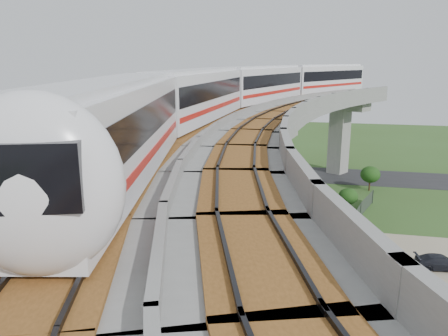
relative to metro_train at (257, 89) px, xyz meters
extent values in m
plane|color=#334F1F|center=(-1.13, -9.63, -12.31)|extent=(160.00, 160.00, 0.00)
cube|color=gray|center=(12.87, -11.63, -12.29)|extent=(18.00, 26.00, 0.04)
cube|color=#232326|center=(-1.13, 20.37, -12.29)|extent=(60.00, 8.00, 0.03)
cube|color=#99968E|center=(7.99, 22.17, -8.11)|extent=(2.86, 2.93, 8.40)
cube|color=#99968E|center=(7.99, 22.17, -3.31)|extent=(7.21, 5.74, 1.20)
cube|color=#99968E|center=(-0.22, 0.79, -8.11)|extent=(2.35, 2.51, 8.40)
cube|color=#99968E|center=(-0.22, 0.79, -3.31)|extent=(7.31, 3.58, 1.20)
cube|color=#99968E|center=(-0.22, -20.05, -8.11)|extent=(2.35, 2.51, 8.40)
cube|color=#99968E|center=(-0.22, -20.05, -3.31)|extent=(7.31, 3.58, 1.20)
cube|color=gray|center=(5.06, 16.91, -2.31)|extent=(16.42, 20.91, 0.80)
cube|color=gray|center=(1.20, 18.81, -1.41)|extent=(8.66, 17.08, 1.00)
cube|color=gray|center=(8.91, 15.01, -1.41)|extent=(8.66, 17.08, 1.00)
cube|color=brown|center=(3.09, 17.88, -1.85)|extent=(10.68, 18.08, 0.12)
cube|color=black|center=(3.09, 17.88, -1.73)|extent=(9.69, 17.59, 0.12)
cube|color=brown|center=(7.03, 15.94, -1.85)|extent=(10.68, 18.08, 0.12)
cube|color=black|center=(7.03, 15.94, -1.73)|extent=(9.69, 17.59, 0.12)
cube|color=gray|center=(-0.43, -0.50, -2.31)|extent=(11.77, 20.03, 0.80)
cube|color=gray|center=(-4.68, 0.15, -1.41)|extent=(3.22, 18.71, 1.00)
cube|color=gray|center=(3.82, -1.16, -1.41)|extent=(3.22, 18.71, 1.00)
cube|color=brown|center=(-2.61, -0.17, -1.85)|extent=(5.44, 19.05, 0.12)
cube|color=black|center=(-2.61, -0.17, -1.73)|extent=(4.35, 18.88, 0.12)
cube|color=brown|center=(1.74, -0.84, -1.85)|extent=(5.44, 19.05, 0.12)
cube|color=black|center=(1.74, -0.84, -1.73)|extent=(4.35, 18.88, 0.12)
cube|color=gray|center=(-0.43, -18.76, -2.31)|extent=(11.77, 20.03, 0.80)
cube|color=gray|center=(-4.68, -19.41, -1.41)|extent=(3.22, 18.71, 1.00)
cube|color=gray|center=(3.82, -18.10, -1.41)|extent=(3.22, 18.71, 1.00)
cube|color=brown|center=(-2.61, -19.09, -1.85)|extent=(5.44, 19.05, 0.12)
cube|color=black|center=(-2.61, -19.09, -1.73)|extent=(4.35, 18.88, 0.12)
cube|color=brown|center=(1.74, -18.42, -1.85)|extent=(5.44, 19.05, 0.12)
cube|color=black|center=(1.74, -18.42, -1.73)|extent=(4.35, 18.88, 0.12)
cube|color=silver|center=(-2.08, -22.04, -0.07)|extent=(5.64, 15.24, 3.20)
cube|color=silver|center=(-2.08, -22.04, 1.63)|extent=(4.96, 14.39, 0.22)
cube|color=black|center=(-2.08, -22.04, 0.38)|extent=(5.58, 14.66, 1.15)
cube|color=red|center=(-2.08, -22.04, -0.82)|extent=(5.58, 14.66, 0.30)
cube|color=black|center=(-2.08, -22.04, -1.53)|extent=(4.41, 12.87, 0.28)
cube|color=silver|center=(-3.25, -6.53, -0.07)|extent=(3.45, 15.12, 3.20)
cube|color=silver|center=(-3.25, -6.53, 1.63)|extent=(2.87, 14.34, 0.22)
cube|color=black|center=(-3.25, -6.53, 0.38)|extent=(3.47, 14.52, 1.15)
cube|color=red|center=(-3.25, -6.53, -0.82)|extent=(3.47, 14.52, 0.30)
cube|color=black|center=(-3.25, -6.53, -1.53)|extent=(2.53, 12.83, 0.28)
cube|color=silver|center=(-0.54, 8.79, -0.07)|extent=(7.02, 15.13, 3.20)
cube|color=silver|center=(-0.54, 8.79, 1.63)|extent=(6.28, 14.25, 0.22)
cube|color=black|center=(-0.54, 8.79, 0.38)|extent=(6.90, 14.57, 1.15)
cube|color=red|center=(-0.54, 8.79, -0.82)|extent=(6.90, 14.57, 0.30)
cube|color=black|center=(-0.54, 8.79, -1.53)|extent=(5.59, 12.74, 0.28)
cube|color=silver|center=(5.89, 22.96, -0.07)|extent=(10.16, 14.19, 3.20)
cube|color=silver|center=(5.89, 22.96, 1.63)|extent=(9.31, 13.27, 0.22)
cube|color=black|center=(5.89, 22.96, 0.38)|extent=(9.90, 13.71, 1.15)
cube|color=red|center=(5.89, 22.96, -0.82)|extent=(9.90, 13.71, 0.30)
cube|color=black|center=(5.89, 22.96, -1.53)|extent=(8.30, 11.86, 0.28)
ellipsoid|color=silver|center=(-0.22, -29.05, 0.08)|extent=(3.73, 2.77, 3.64)
cylinder|color=#2D382D|center=(11.12, 9.66, -11.56)|extent=(0.08, 0.08, 1.50)
cube|color=#2D382D|center=(10.25, 7.35, -11.56)|extent=(1.69, 4.77, 1.40)
cylinder|color=#2D382D|center=(9.49, 5.00, -11.56)|extent=(0.08, 0.08, 1.50)
cube|color=#2D382D|center=(8.85, 2.61, -11.56)|extent=(1.23, 4.91, 1.40)
cylinder|color=#2D382D|center=(8.32, 0.20, -11.56)|extent=(0.08, 0.08, 1.50)
cube|color=#2D382D|center=(7.90, -2.24, -11.56)|extent=(0.75, 4.99, 1.40)
cylinder|color=#2D382D|center=(7.61, -4.69, -11.56)|extent=(0.08, 0.08, 1.50)
cube|color=#2D382D|center=(7.43, -7.16, -11.56)|extent=(0.27, 5.04, 1.40)
cylinder|color=#2D382D|center=(7.37, -9.63, -11.56)|extent=(0.08, 0.08, 1.50)
cube|color=#2D382D|center=(7.43, -12.10, -11.56)|extent=(0.27, 5.04, 1.40)
cylinder|color=#2D382D|center=(7.61, -14.57, -11.56)|extent=(0.08, 0.08, 1.50)
cylinder|color=#382314|center=(11.29, 14.50, -11.68)|extent=(0.18, 0.18, 1.25)
ellipsoid|color=#143611|center=(11.29, 14.50, -10.40)|extent=(2.21, 2.21, 1.88)
cylinder|color=#382314|center=(8.36, 6.22, -11.74)|extent=(0.18, 0.18, 1.14)
ellipsoid|color=#143611|center=(8.36, 6.22, -10.61)|extent=(1.87, 1.87, 1.59)
cylinder|color=#382314|center=(5.94, 2.15, -11.70)|extent=(0.18, 0.18, 1.21)
ellipsoid|color=#143611|center=(5.94, 2.15, -10.44)|extent=(2.19, 2.19, 1.87)
cylinder|color=#382314|center=(5.77, -1.93, -11.81)|extent=(0.18, 0.18, 0.99)
ellipsoid|color=#143611|center=(5.77, -1.93, -10.42)|extent=(2.98, 2.98, 2.53)
cylinder|color=#382314|center=(6.15, -9.17, -11.54)|extent=(0.18, 0.18, 1.53)
ellipsoid|color=#143611|center=(6.15, -9.17, -10.21)|extent=(1.91, 1.91, 1.63)
cylinder|color=#382314|center=(5.03, -13.09, -11.55)|extent=(0.18, 0.18, 1.51)
ellipsoid|color=#143611|center=(5.03, -13.09, -10.08)|extent=(2.38, 2.38, 2.02)
imported|color=#B61013|center=(12.79, -11.22, -11.65)|extent=(3.89, 3.17, 1.25)
imported|color=black|center=(14.18, -4.73, -11.75)|extent=(3.69, 1.80, 1.03)
camera|label=1|loc=(4.89, -36.08, 2.43)|focal=35.00mm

